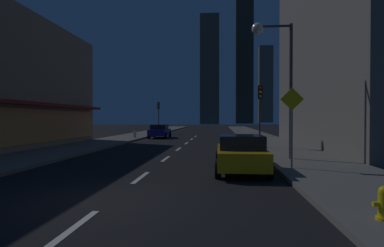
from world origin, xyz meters
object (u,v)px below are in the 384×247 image
(pedestrian_crossing_sign, at_px, (292,120))
(car_parked_far, at_px, (160,131))
(traffic_light_far_left, at_px, (158,110))
(fire_hydrant_yellow_near, at_px, (384,204))
(car_parked_near, at_px, (241,153))
(street_lamp_right, at_px, (274,57))
(traffic_light_near_right, at_px, (260,102))
(fire_hydrant_far_left, at_px, (135,134))

(pedestrian_crossing_sign, bearing_deg, car_parked_far, 113.86)
(traffic_light_far_left, bearing_deg, fire_hydrant_yellow_near, -72.60)
(fire_hydrant_yellow_near, xyz_separation_m, pedestrian_crossing_sign, (-0.30, 6.41, 1.56))
(fire_hydrant_yellow_near, xyz_separation_m, traffic_light_far_left, (-11.40, 36.39, 2.74))
(car_parked_near, height_order, street_lamp_right, street_lamp_right)
(street_lamp_right, height_order, pedestrian_crossing_sign, street_lamp_right)
(car_parked_far, bearing_deg, car_parked_near, -71.17)
(car_parked_near, distance_m, pedestrian_crossing_sign, 2.39)
(traffic_light_near_right, distance_m, street_lamp_right, 6.31)
(car_parked_near, bearing_deg, fire_hydrant_yellow_near, -69.34)
(traffic_light_near_right, distance_m, pedestrian_crossing_sign, 9.03)
(car_parked_far, relative_size, traffic_light_far_left, 1.01)
(car_parked_far, xyz_separation_m, fire_hydrant_yellow_near, (9.50, -27.21, -0.29))
(car_parked_near, bearing_deg, pedestrian_crossing_sign, 8.90)
(fire_hydrant_yellow_near, bearing_deg, street_lamp_right, 93.19)
(traffic_light_far_left, distance_m, street_lamp_right, 29.21)
(traffic_light_near_right, bearing_deg, car_parked_near, -101.59)
(fire_hydrant_far_left, bearing_deg, traffic_light_near_right, -41.99)
(fire_hydrant_yellow_near, distance_m, fire_hydrant_far_left, 28.21)
(fire_hydrant_yellow_near, xyz_separation_m, street_lamp_right, (-0.52, 9.34, 4.61))
(street_lamp_right, xyz_separation_m, pedestrian_crossing_sign, (0.22, -2.93, -3.05))
(fire_hydrant_yellow_near, bearing_deg, car_parked_near, 110.66)
(car_parked_near, distance_m, fire_hydrant_yellow_near, 6.53)
(car_parked_far, distance_m, pedestrian_crossing_sign, 22.78)
(fire_hydrant_far_left, bearing_deg, street_lamp_right, -55.29)
(fire_hydrant_yellow_near, distance_m, traffic_light_near_right, 15.61)
(street_lamp_right, bearing_deg, car_parked_far, 116.68)
(traffic_light_near_right, bearing_deg, fire_hydrant_yellow_near, -88.51)
(car_parked_near, relative_size, traffic_light_far_left, 1.01)
(car_parked_far, relative_size, traffic_light_near_right, 1.01)
(traffic_light_near_right, bearing_deg, traffic_light_far_left, 117.62)
(car_parked_far, relative_size, pedestrian_crossing_sign, 1.34)
(car_parked_near, relative_size, car_parked_far, 1.00)
(car_parked_near, distance_m, car_parked_far, 22.31)
(car_parked_near, relative_size, pedestrian_crossing_sign, 1.34)
(car_parked_near, height_order, fire_hydrant_yellow_near, car_parked_near)
(pedestrian_crossing_sign, bearing_deg, fire_hydrant_far_left, 120.91)
(fire_hydrant_far_left, xyz_separation_m, traffic_light_far_left, (0.40, 10.76, 2.74))
(car_parked_near, bearing_deg, traffic_light_near_right, 78.41)
(fire_hydrant_far_left, height_order, street_lamp_right, street_lamp_right)
(fire_hydrant_far_left, relative_size, traffic_light_near_right, 0.16)
(car_parked_near, bearing_deg, street_lamp_right, 61.21)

